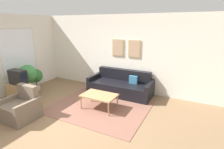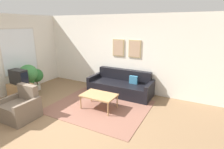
{
  "view_description": "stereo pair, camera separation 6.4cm",
  "coord_description": "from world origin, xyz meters",
  "px_view_note": "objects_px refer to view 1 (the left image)",
  "views": [
    {
      "loc": [
        2.86,
        -2.8,
        2.38
      ],
      "look_at": [
        0.48,
        1.87,
        0.85
      ],
      "focal_mm": 28.0,
      "sensor_mm": 36.0,
      "label": 1
    },
    {
      "loc": [
        2.92,
        -2.77,
        2.38
      ],
      "look_at": [
        0.48,
        1.87,
        0.85
      ],
      "focal_mm": 28.0,
      "sensor_mm": 36.0,
      "label": 2
    }
  ],
  "objects_px": {
    "couch": "(121,86)",
    "armchair": "(21,108)",
    "coffee_table": "(99,96)",
    "tv": "(18,77)",
    "potted_plant_tall": "(28,74)"
  },
  "relations": [
    {
      "from": "tv",
      "to": "potted_plant_tall",
      "type": "height_order",
      "value": "potted_plant_tall"
    },
    {
      "from": "couch",
      "to": "tv",
      "type": "relative_size",
      "value": 3.74
    },
    {
      "from": "coffee_table",
      "to": "tv",
      "type": "xyz_separation_m",
      "value": [
        -2.59,
        -0.63,
        0.37
      ]
    },
    {
      "from": "couch",
      "to": "armchair",
      "type": "xyz_separation_m",
      "value": [
        -1.6,
        -2.7,
        -0.0
      ]
    },
    {
      "from": "coffee_table",
      "to": "armchair",
      "type": "height_order",
      "value": "armchair"
    },
    {
      "from": "armchair",
      "to": "potted_plant_tall",
      "type": "distance_m",
      "value": 1.9
    },
    {
      "from": "tv",
      "to": "potted_plant_tall",
      "type": "relative_size",
      "value": 0.58
    },
    {
      "from": "coffee_table",
      "to": "tv",
      "type": "relative_size",
      "value": 1.67
    },
    {
      "from": "armchair",
      "to": "potted_plant_tall",
      "type": "height_order",
      "value": "potted_plant_tall"
    },
    {
      "from": "tv",
      "to": "couch",
      "type": "bearing_deg",
      "value": 35.9
    },
    {
      "from": "armchair",
      "to": "tv",
      "type": "bearing_deg",
      "value": 152.93
    },
    {
      "from": "couch",
      "to": "coffee_table",
      "type": "distance_m",
      "value": 1.32
    },
    {
      "from": "couch",
      "to": "armchair",
      "type": "relative_size",
      "value": 2.63
    },
    {
      "from": "couch",
      "to": "tv",
      "type": "height_order",
      "value": "tv"
    },
    {
      "from": "potted_plant_tall",
      "to": "tv",
      "type": "bearing_deg",
      "value": -64.68
    }
  ]
}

